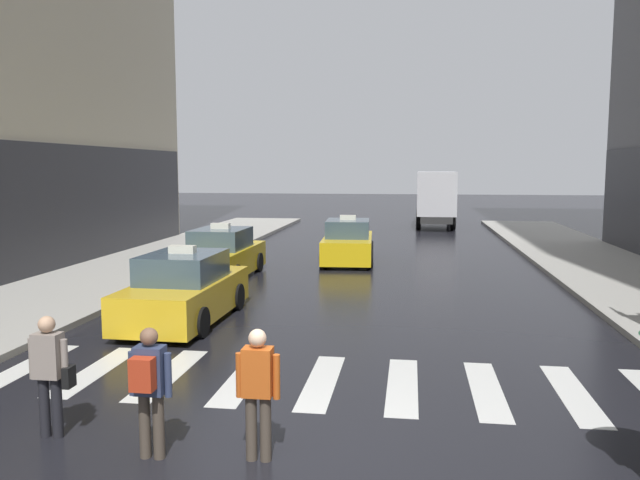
# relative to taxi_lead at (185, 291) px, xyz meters

# --- Properties ---
(ground_plane) EXTENTS (160.00, 160.00, 0.00)m
(ground_plane) POSITION_rel_taxi_lead_xyz_m (3.76, -6.71, -0.72)
(ground_plane) COLOR black
(crosswalk_markings) EXTENTS (11.30, 2.80, 0.01)m
(crosswalk_markings) POSITION_rel_taxi_lead_xyz_m (3.76, -3.71, -0.72)
(crosswalk_markings) COLOR silver
(crosswalk_markings) RESTS_ON ground
(taxi_lead) EXTENTS (1.98, 4.56, 1.80)m
(taxi_lead) POSITION_rel_taxi_lead_xyz_m (0.00, 0.00, 0.00)
(taxi_lead) COLOR gold
(taxi_lead) RESTS_ON ground
(taxi_second) EXTENTS (1.99, 4.57, 1.80)m
(taxi_second) POSITION_rel_taxi_lead_xyz_m (-0.89, 5.82, 0.00)
(taxi_second) COLOR yellow
(taxi_second) RESTS_ON ground
(taxi_third) EXTENTS (2.12, 4.63, 1.80)m
(taxi_third) POSITION_rel_taxi_lead_xyz_m (2.84, 9.89, 0.00)
(taxi_third) COLOR yellow
(taxi_third) RESTS_ON ground
(box_truck) EXTENTS (2.35, 7.56, 3.35)m
(box_truck) POSITION_rel_taxi_lead_xyz_m (6.68, 25.11, 1.13)
(box_truck) COLOR #2D2D2D
(box_truck) RESTS_ON ground
(pedestrian_with_backpack) EXTENTS (0.55, 0.43, 1.65)m
(pedestrian_with_backpack) POSITION_rel_taxi_lead_xyz_m (2.08, -6.82, 0.25)
(pedestrian_with_backpack) COLOR #473D33
(pedestrian_with_backpack) RESTS_ON ground
(pedestrian_with_handbag) EXTENTS (0.60, 0.24, 1.65)m
(pedestrian_with_handbag) POSITION_rel_taxi_lead_xyz_m (0.51, -6.40, 0.21)
(pedestrian_with_handbag) COLOR black
(pedestrian_with_handbag) RESTS_ON ground
(pedestrian_plain_coat) EXTENTS (0.55, 0.24, 1.65)m
(pedestrian_plain_coat) POSITION_rel_taxi_lead_xyz_m (3.40, -6.66, 0.21)
(pedestrian_plain_coat) COLOR #473D33
(pedestrian_plain_coat) RESTS_ON ground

